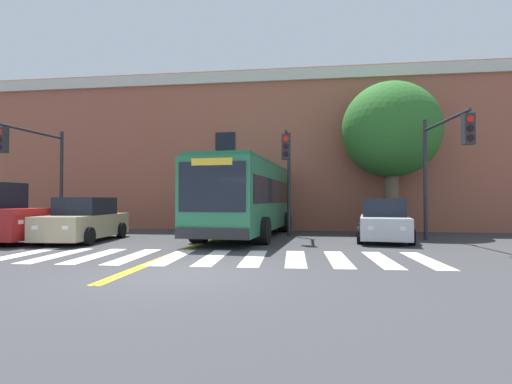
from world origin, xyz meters
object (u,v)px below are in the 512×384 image
at_px(traffic_light_near_corner, 442,154).
at_px(traffic_light_overhead, 288,165).
at_px(city_bus, 250,197).
at_px(car_silver_far_lane, 384,221).
at_px(car_white_behind_bus, 286,211).
at_px(traffic_light_far_corner, 38,161).
at_px(car_tan_near_lane, 85,221).
at_px(street_tree_curbside_large, 391,131).

bearing_deg(traffic_light_near_corner, traffic_light_overhead, 165.00).
distance_m(city_bus, car_silver_far_lane, 5.94).
distance_m(car_white_behind_bus, traffic_light_far_corner, 16.45).
relative_size(city_bus, car_white_behind_bus, 2.54).
relative_size(city_bus, traffic_light_near_corner, 2.27).
distance_m(city_bus, traffic_light_overhead, 2.49).
distance_m(car_tan_near_lane, car_white_behind_bus, 15.61).
height_order(city_bus, car_silver_far_lane, city_bus).
bearing_deg(car_white_behind_bus, traffic_light_near_corner, -63.47).
bearing_deg(traffic_light_far_corner, car_tan_near_lane, -21.48).
distance_m(car_tan_near_lane, car_silver_far_lane, 12.05).
xyz_separation_m(car_tan_near_lane, car_white_behind_bus, (7.22, 13.84, 0.02)).
xyz_separation_m(traffic_light_far_corner, traffic_light_overhead, (10.94, 1.05, -0.21)).
bearing_deg(city_bus, car_white_behind_bus, 84.57).
relative_size(city_bus, car_tan_near_lane, 2.33).
relative_size(car_silver_far_lane, street_tree_curbside_large, 0.67).
bearing_deg(traffic_light_overhead, traffic_light_near_corner, -15.00).
bearing_deg(city_bus, car_tan_near_lane, -152.34).
height_order(traffic_light_near_corner, traffic_light_far_corner, traffic_light_near_corner).
relative_size(car_white_behind_bus, traffic_light_far_corner, 0.90).
bearing_deg(car_tan_near_lane, traffic_light_far_corner, 158.52).
distance_m(car_tan_near_lane, traffic_light_far_corner, 4.08).
bearing_deg(street_tree_curbside_large, traffic_light_near_corner, -78.79).
xyz_separation_m(city_bus, car_silver_far_lane, (5.69, -1.37, -1.00)).
xyz_separation_m(car_white_behind_bus, traffic_light_far_corner, (-10.17, -12.68, 2.56)).
bearing_deg(city_bus, traffic_light_far_corner, -167.10).
relative_size(car_silver_far_lane, traffic_light_near_corner, 1.00).
height_order(car_silver_far_lane, car_white_behind_bus, car_white_behind_bus).
bearing_deg(traffic_light_near_corner, city_bus, 161.06).
distance_m(traffic_light_far_corner, street_tree_curbside_large, 16.44).
relative_size(traffic_light_far_corner, traffic_light_overhead, 1.04).
height_order(city_bus, traffic_light_near_corner, traffic_light_near_corner).
xyz_separation_m(city_bus, traffic_light_overhead, (1.78, -1.05, 1.39)).
bearing_deg(traffic_light_overhead, city_bus, 149.51).
height_order(traffic_light_near_corner, street_tree_curbside_large, street_tree_curbside_large).
height_order(traffic_light_near_corner, traffic_light_overhead, traffic_light_near_corner).
bearing_deg(car_tan_near_lane, street_tree_curbside_large, 22.25).
distance_m(car_silver_far_lane, street_tree_curbside_large, 5.53).
relative_size(traffic_light_near_corner, street_tree_curbside_large, 0.67).
xyz_separation_m(city_bus, car_white_behind_bus, (1.01, 10.58, -0.96)).
bearing_deg(traffic_light_far_corner, street_tree_curbside_large, 14.57).
bearing_deg(traffic_light_near_corner, car_silver_far_lane, 146.95).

